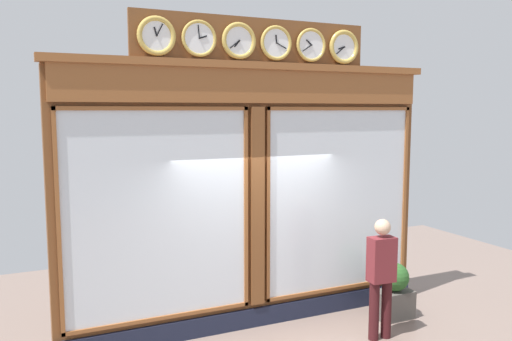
{
  "coord_description": "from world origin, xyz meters",
  "views": [
    {
      "loc": [
        3.06,
        6.69,
        3.16
      ],
      "look_at": [
        0.0,
        0.0,
        2.3
      ],
      "focal_mm": 36.51,
      "sensor_mm": 36.0,
      "label": 1
    }
  ],
  "objects": [
    {
      "name": "shop_facade",
      "position": [
        0.0,
        -0.12,
        1.98
      ],
      "size": [
        5.69,
        0.42,
        4.43
      ],
      "color": "brown",
      "rests_on": "ground_plane"
    },
    {
      "name": "pedestrian",
      "position": [
        -1.38,
        1.11,
        0.93
      ],
      "size": [
        0.37,
        0.24,
        1.69
      ],
      "color": "#3A1316",
      "rests_on": "ground_plane"
    },
    {
      "name": "planter_box",
      "position": [
        -2.03,
        0.62,
        0.21
      ],
      "size": [
        0.56,
        0.36,
        0.43
      ],
      "primitive_type": "cube",
      "color": "#4C4742",
      "rests_on": "ground_plane"
    },
    {
      "name": "planter_shrub",
      "position": [
        -2.03,
        0.62,
        0.64
      ],
      "size": [
        0.43,
        0.43,
        0.43
      ],
      "primitive_type": "sphere",
      "color": "#285623",
      "rests_on": "planter_box"
    }
  ]
}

